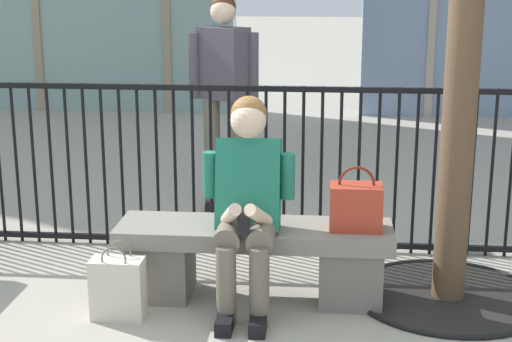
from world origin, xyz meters
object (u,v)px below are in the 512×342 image
Objects in this scene: handbag_on_bench at (356,206)px; shopping_bag at (118,288)px; seated_person_with_phone at (247,198)px; bystander_at_railing at (224,86)px; stone_bench at (254,254)px.

handbag_on_bench is 1.41m from shopping_bag.
seated_person_with_phone is 3.28× the size of handbag_on_bench.
bystander_at_railing is (-0.99, 1.81, 0.41)m from handbag_on_bench.
bystander_at_railing is at bearing 81.53° from shopping_bag.
handbag_on_bench is (0.61, 0.12, -0.06)m from seated_person_with_phone.
shopping_bag is at bearing -98.47° from bystander_at_railing.
shopping_bag is at bearing -163.17° from seated_person_with_phone.
shopping_bag is (-0.73, -0.34, -0.09)m from stone_bench.
stone_bench is 0.94× the size of bystander_at_railing.
bystander_at_railing is (-0.41, 1.80, 0.73)m from stone_bench.
handbag_on_bench is at bearing 11.04° from seated_person_with_phone.
handbag_on_bench is at bearing -0.99° from stone_bench.
handbag_on_bench is (0.58, -0.01, 0.32)m from stone_bench.
seated_person_with_phone is 0.87m from shopping_bag.
stone_bench is 0.81m from shopping_bag.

